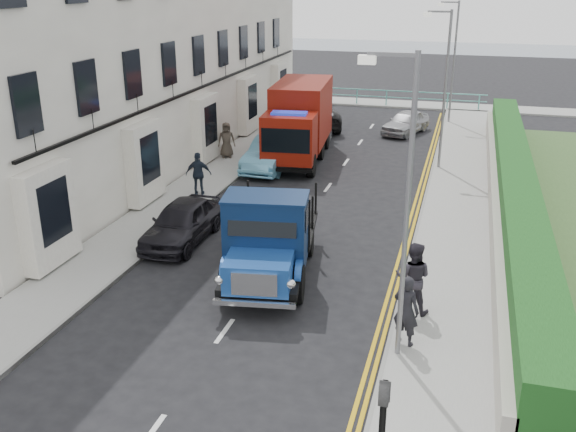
# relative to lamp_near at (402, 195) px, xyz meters

# --- Properties ---
(ground) EXTENTS (120.00, 120.00, 0.00)m
(ground) POSITION_rel_lamp_near_xyz_m (-4.18, 2.00, -4.00)
(ground) COLOR black
(ground) RESTS_ON ground
(pavement_west) EXTENTS (2.40, 38.00, 0.12)m
(pavement_west) POSITION_rel_lamp_near_xyz_m (-9.38, 11.00, -3.94)
(pavement_west) COLOR gray
(pavement_west) RESTS_ON ground
(pavement_east) EXTENTS (2.60, 38.00, 0.12)m
(pavement_east) POSITION_rel_lamp_near_xyz_m (1.12, 11.00, -3.94)
(pavement_east) COLOR gray
(pavement_east) RESTS_ON ground
(promenade) EXTENTS (30.00, 2.50, 0.12)m
(promenade) POSITION_rel_lamp_near_xyz_m (-4.18, 31.00, -3.94)
(promenade) COLOR gray
(promenade) RESTS_ON ground
(sea_plane) EXTENTS (120.00, 120.00, 0.00)m
(sea_plane) POSITION_rel_lamp_near_xyz_m (-4.18, 62.00, -4.00)
(sea_plane) COLOR slate
(sea_plane) RESTS_ON ground
(terrace_west) EXTENTS (6.31, 30.20, 14.25)m
(terrace_west) POSITION_rel_lamp_near_xyz_m (-13.65, 15.00, 3.17)
(terrace_west) COLOR white
(terrace_west) RESTS_ON ground
(garden_east) EXTENTS (1.45, 28.00, 1.75)m
(garden_east) POSITION_rel_lamp_near_xyz_m (3.03, 11.00, -3.10)
(garden_east) COLOR #B2AD9E
(garden_east) RESTS_ON ground
(seafront_railing) EXTENTS (13.00, 0.08, 1.11)m
(seafront_railing) POSITION_rel_lamp_near_xyz_m (-4.18, 30.20, -3.42)
(seafront_railing) COLOR #59B2A5
(seafront_railing) RESTS_ON ground
(lamp_near) EXTENTS (1.23, 0.18, 7.00)m
(lamp_near) POSITION_rel_lamp_near_xyz_m (0.00, 0.00, 0.00)
(lamp_near) COLOR slate
(lamp_near) RESTS_ON ground
(lamp_mid) EXTENTS (1.23, 0.18, 7.00)m
(lamp_mid) POSITION_rel_lamp_near_xyz_m (0.00, 16.00, 0.00)
(lamp_mid) COLOR slate
(lamp_mid) RESTS_ON ground
(lamp_far) EXTENTS (1.23, 0.18, 7.00)m
(lamp_far) POSITION_rel_lamp_near_xyz_m (0.00, 26.00, 0.00)
(lamp_far) COLOR slate
(lamp_far) RESTS_ON ground
(bedford_lorry) EXTENTS (3.09, 5.97, 2.71)m
(bedford_lorry) POSITION_rel_lamp_near_xyz_m (-3.92, 2.78, -2.75)
(bedford_lorry) COLOR black
(bedford_lorry) RESTS_ON ground
(red_lorry) EXTENTS (2.97, 7.06, 3.60)m
(red_lorry) POSITION_rel_lamp_near_xyz_m (-6.46, 15.92, -2.08)
(red_lorry) COLOR black
(red_lorry) RESTS_ON ground
(parked_car_front) EXTENTS (1.65, 4.09, 1.39)m
(parked_car_front) POSITION_rel_lamp_near_xyz_m (-7.59, 5.03, -3.30)
(parked_car_front) COLOR black
(parked_car_front) RESTS_ON ground
(parked_car_mid) EXTENTS (1.76, 4.61, 1.50)m
(parked_car_mid) POSITION_rel_lamp_near_xyz_m (-7.23, 14.00, -3.25)
(parked_car_mid) COLOR #5BA2C4
(parked_car_mid) RESTS_ON ground
(parked_car_rear) EXTENTS (2.42, 5.28, 1.50)m
(parked_car_rear) POSITION_rel_lamp_near_xyz_m (-6.78, 17.78, -3.25)
(parked_car_rear) COLOR #B9BABE
(parked_car_rear) RESTS_ON ground
(seafront_car_left) EXTENTS (4.60, 6.43, 1.63)m
(seafront_car_left) POSITION_rel_lamp_near_xyz_m (-7.55, 22.98, -3.18)
(seafront_car_left) COLOR black
(seafront_car_left) RESTS_ON ground
(seafront_car_right) EXTENTS (2.68, 4.04, 1.28)m
(seafront_car_right) POSITION_rel_lamp_near_xyz_m (-2.10, 22.68, -3.36)
(seafront_car_right) COLOR #A6A7AB
(seafront_car_right) RESTS_ON ground
(pedestrian_east_near) EXTENTS (0.75, 0.62, 1.77)m
(pedestrian_east_near) POSITION_rel_lamp_near_xyz_m (0.22, 0.47, -2.99)
(pedestrian_east_near) COLOR black
(pedestrian_east_near) RESTS_ON pavement_east
(pedestrian_east_far) EXTENTS (0.99, 0.80, 1.94)m
(pedestrian_east_far) POSITION_rel_lamp_near_xyz_m (0.22, 2.08, -2.91)
(pedestrian_east_far) COLOR #2A2730
(pedestrian_east_far) RESTS_ON pavement_east
(pedestrian_west_near) EXTENTS (1.09, 0.67, 1.73)m
(pedestrian_west_near) POSITION_rel_lamp_near_xyz_m (-8.84, 9.36, -3.01)
(pedestrian_west_near) COLOR #1A222F
(pedestrian_west_near) RESTS_ON pavement_west
(pedestrian_west_far) EXTENTS (0.97, 0.83, 1.69)m
(pedestrian_west_far) POSITION_rel_lamp_near_xyz_m (-9.80, 14.93, -3.03)
(pedestrian_west_far) COLOR #41392F
(pedestrian_west_far) RESTS_ON pavement_west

